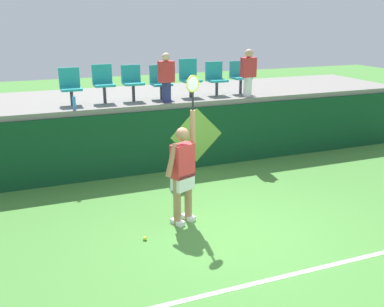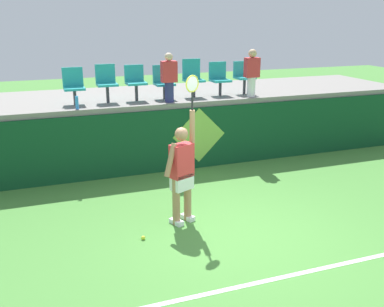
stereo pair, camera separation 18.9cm
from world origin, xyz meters
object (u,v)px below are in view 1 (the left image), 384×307
at_px(stadium_chair_0, 70,85).
at_px(spectator_1, 166,77).
at_px(tennis_player, 183,171).
at_px(stadium_chair_1, 103,81).
at_px(stadium_chair_5, 216,77).
at_px(stadium_chair_2, 132,81).
at_px(tennis_ball, 145,238).
at_px(stadium_chair_4, 189,76).
at_px(water_bottle, 74,103).
at_px(spectator_0, 248,72).
at_px(stadium_chair_3, 160,81).
at_px(stadium_chair_6, 240,75).

relative_size(stadium_chair_0, spectator_1, 0.73).
xyz_separation_m(tennis_player, spectator_1, (0.65, 2.81, 1.17)).
relative_size(stadium_chair_1, stadium_chair_5, 1.05).
bearing_deg(stadium_chair_5, stadium_chair_2, -179.86).
bearing_deg(spectator_1, tennis_player, -102.97).
bearing_deg(tennis_ball, stadium_chair_2, 78.04).
xyz_separation_m(stadium_chair_4, stadium_chair_5, (0.68, -0.01, -0.05)).
relative_size(water_bottle, stadium_chair_1, 0.33).
distance_m(tennis_player, stadium_chair_0, 3.70).
bearing_deg(tennis_player, spectator_0, 46.39).
height_order(stadium_chair_0, spectator_0, spectator_0).
distance_m(stadium_chair_1, stadium_chair_4, 2.04).
bearing_deg(stadium_chair_0, spectator_1, -12.83).
xyz_separation_m(tennis_player, stadium_chair_3, (0.65, 3.27, 1.02)).
bearing_deg(stadium_chair_2, spectator_0, -9.12).
bearing_deg(tennis_player, stadium_chair_5, 57.93).
height_order(water_bottle, stadium_chair_3, stadium_chair_3).
height_order(stadium_chair_1, stadium_chair_4, stadium_chair_4).
xyz_separation_m(stadium_chair_3, stadium_chair_6, (2.05, -0.00, 0.03)).
bearing_deg(water_bottle, tennis_player, -62.89).
height_order(stadium_chair_3, stadium_chair_6, stadium_chair_6).
bearing_deg(water_bottle, stadium_chair_4, 11.82).
bearing_deg(stadium_chair_5, spectator_1, -161.86).
relative_size(stadium_chair_3, stadium_chair_4, 0.87).
bearing_deg(stadium_chair_5, water_bottle, -170.55).
height_order(stadium_chair_1, stadium_chair_6, stadium_chair_1).
xyz_separation_m(stadium_chair_4, stadium_chair_6, (1.32, -0.01, -0.03)).
relative_size(stadium_chair_0, stadium_chair_4, 0.89).
bearing_deg(stadium_chair_6, spectator_0, -90.00).
bearing_deg(tennis_player, stadium_chair_6, 50.45).
bearing_deg(spectator_0, tennis_player, -133.61).
xyz_separation_m(stadium_chair_1, stadium_chair_3, (1.31, 0.00, -0.05)).
height_order(stadium_chair_4, spectator_0, spectator_0).
bearing_deg(stadium_chair_5, stadium_chair_1, -179.98).
relative_size(tennis_player, stadium_chair_4, 2.83).
relative_size(stadium_chair_5, spectator_0, 0.71).
xyz_separation_m(stadium_chair_2, spectator_0, (2.71, -0.44, 0.13)).
relative_size(stadium_chair_0, stadium_chair_1, 0.95).
bearing_deg(stadium_chair_5, spectator_0, -34.21).
distance_m(stadium_chair_4, stadium_chair_5, 0.68).
bearing_deg(spectator_1, water_bottle, -176.85).
height_order(stadium_chair_0, stadium_chair_1, stadium_chair_1).
height_order(stadium_chair_0, stadium_chair_4, stadium_chair_4).
relative_size(water_bottle, stadium_chair_4, 0.31).
bearing_deg(spectator_1, stadium_chair_5, 18.14).
distance_m(stadium_chair_0, spectator_0, 4.10).
bearing_deg(stadium_chair_3, spectator_0, -12.10).
relative_size(stadium_chair_1, spectator_0, 0.75).
xyz_separation_m(tennis_ball, stadium_chair_4, (2.16, 3.67, 2.00)).
bearing_deg(tennis_player, stadium_chair_0, 112.76).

